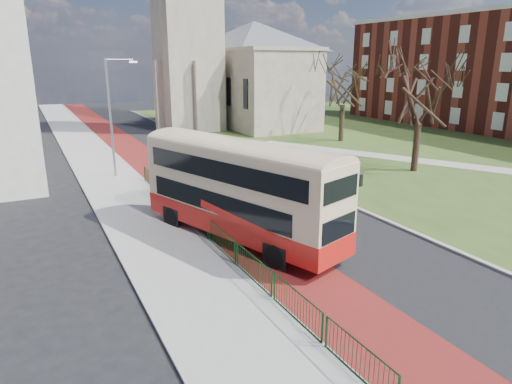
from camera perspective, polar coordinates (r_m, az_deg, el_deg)
ground at (r=19.06m, az=6.87°, el=-8.65°), size 160.00×160.00×0.00m
road_carriageway at (r=36.98m, az=-8.52°, el=3.50°), size 9.00×120.00×0.01m
bus_lane at (r=36.24m, az=-12.57°, el=3.04°), size 3.40×120.00×0.01m
pavement_west at (r=35.52m, az=-18.50°, el=2.42°), size 4.00×120.00×0.12m
kerb_west at (r=35.84m, az=-15.35°, el=2.81°), size 0.25×120.00×0.13m
kerb_east at (r=40.40m, az=-3.23°, el=4.81°), size 0.25×80.00×0.13m
grass_green at (r=51.59m, az=17.57°, el=6.50°), size 40.00×80.00×0.04m
footpath at (r=39.25m, az=23.39°, el=3.15°), size 18.84×32.82×0.03m
pedestrian_railing at (r=20.89m, az=-6.03°, el=-4.72°), size 0.07×24.00×1.12m
gothic_church at (r=57.12m, az=-4.05°, el=21.25°), size 16.38×18.00×40.00m
brick_terrace at (r=60.48m, az=29.32°, el=12.97°), size 10.30×44.30×13.50m
streetlamp at (r=32.93m, az=-17.51°, el=9.52°), size 2.13×0.18×8.00m
bus at (r=20.35m, az=-2.14°, el=0.71°), size 5.83×10.89×4.46m
winter_tree_near at (r=35.26m, az=20.05°, el=12.50°), size 7.00×7.00×9.07m
winter_tree_far at (r=47.26m, az=10.94°, el=14.10°), size 7.31×7.31×9.39m
litter_bin at (r=30.64m, az=12.80°, el=1.57°), size 0.64×0.64×0.86m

